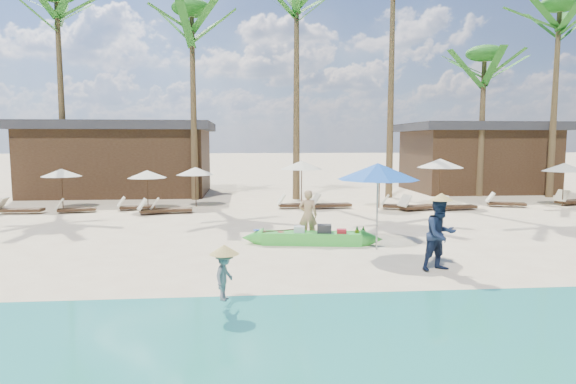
{
  "coord_description": "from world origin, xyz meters",
  "views": [
    {
      "loc": [
        -0.59,
        -12.05,
        3.14
      ],
      "look_at": [
        0.64,
        2.0,
        1.66
      ],
      "focal_mm": 30.0,
      "sensor_mm": 36.0,
      "label": 1
    }
  ],
  "objects": [
    {
      "name": "palm_2",
      "position": [
        -10.45,
        15.08,
        9.18
      ],
      "size": [
        2.08,
        2.08,
        11.33
      ],
      "color": "brown",
      "rests_on": "ground"
    },
    {
      "name": "pavilion_west",
      "position": [
        -8.0,
        17.5,
        2.19
      ],
      "size": [
        10.8,
        6.6,
        4.3
      ],
      "color": "#3A2817",
      "rests_on": "ground"
    },
    {
      "name": "vendor_yellow",
      "position": [
        -1.01,
        -3.22,
        0.65
      ],
      "size": [
        0.53,
        0.69,
        0.94
      ],
      "primitive_type": "imported",
      "rotation": [
        0.0,
        0.0,
        1.23
      ],
      "color": "gray",
      "rests_on": "ground"
    },
    {
      "name": "lounger_3_left",
      "position": [
        -10.54,
        9.69,
        0.22
      ],
      "size": [
        1.93,
        0.65,
        0.65
      ],
      "rotation": [
        0.0,
        0.0,
        -0.03
      ],
      "color": "#3A2817",
      "rests_on": "ground"
    },
    {
      "name": "palm_6",
      "position": [
        12.84,
        14.52,
        7.05
      ],
      "size": [
        2.08,
        2.08,
        8.51
      ],
      "color": "brown",
      "rests_on": "ground"
    },
    {
      "name": "wet_sand_strip",
      "position": [
        0.0,
        -5.0,
        0.0
      ],
      "size": [
        240.0,
        4.5,
        0.01
      ],
      "primitive_type": "cube",
      "color": "tan",
      "rests_on": "ground"
    },
    {
      "name": "lounger_7_left",
      "position": [
        6.46,
        9.55,
        0.2
      ],
      "size": [
        1.86,
        1.05,
        0.6
      ],
      "rotation": [
        0.0,
        0.0,
        -0.3
      ],
      "color": "#3A2817",
      "rests_on": "ground"
    },
    {
      "name": "lounger_3_right",
      "position": [
        -8.2,
        9.77,
        0.19
      ],
      "size": [
        1.73,
        0.87,
        0.56
      ],
      "rotation": [
        0.0,
        0.0,
        0.23
      ],
      "color": "#3A2817",
      "rests_on": "ground"
    },
    {
      "name": "palm_7",
      "position": [
        16.57,
        13.68,
        8.99
      ],
      "size": [
        2.08,
        2.08,
        11.08
      ],
      "color": "brown",
      "rests_on": "ground"
    },
    {
      "name": "palm_3",
      "position": [
        -3.36,
        14.27,
        8.58
      ],
      "size": [
        2.08,
        2.08,
        10.52
      ],
      "color": "brown",
      "rests_on": "ground"
    },
    {
      "name": "lounger_9_right",
      "position": [
        15.52,
        10.35,
        0.23
      ],
      "size": [
        2.09,
        1.22,
        0.68
      ],
      "rotation": [
        0.0,
        0.0,
        0.33
      ],
      "color": "#3A2817",
      "rests_on": "ground"
    },
    {
      "name": "lounger_6_right",
      "position": [
        3.29,
        10.12,
        0.22
      ],
      "size": [
        1.99,
        0.88,
        0.65
      ],
      "rotation": [
        0.0,
        0.0,
        0.16
      ],
      "color": "#3A2817",
      "rests_on": "ground"
    },
    {
      "name": "lounger_4_left",
      "position": [
        -5.72,
        10.41,
        0.19
      ],
      "size": [
        1.73,
        0.98,
        0.56
      ],
      "rotation": [
        0.0,
        0.0,
        0.31
      ],
      "color": "#3A2817",
      "rests_on": "ground"
    },
    {
      "name": "vendor_green",
      "position": [
        4.11,
        -0.9,
        0.89
      ],
      "size": [
        1.03,
        0.9,
        1.79
      ],
      "primitive_type": "imported",
      "rotation": [
        0.0,
        0.0,
        0.29
      ],
      "color": "#16223D",
      "rests_on": "ground"
    },
    {
      "name": "palm_5",
      "position": [
        7.45,
        14.38,
        10.82
      ],
      "size": [
        2.08,
        2.08,
        13.6
      ],
      "color": "brown",
      "rests_on": "ground"
    },
    {
      "name": "lounger_7_right",
      "position": [
        7.16,
        9.11,
        0.22
      ],
      "size": [
        2.04,
        1.19,
        0.66
      ],
      "rotation": [
        0.0,
        0.0,
        0.33
      ],
      "color": "#3A2817",
      "rests_on": "ground"
    },
    {
      "name": "lounger_6_left",
      "position": [
        1.66,
        10.37,
        0.2
      ],
      "size": [
        1.83,
        0.74,
        0.6
      ],
      "rotation": [
        0.0,
        0.0,
        0.11
      ],
      "color": "#3A2817",
      "rests_on": "ground"
    },
    {
      "name": "lounger_9_left",
      "position": [
        11.82,
        10.01,
        0.2
      ],
      "size": [
        1.87,
        1.05,
        0.61
      ],
      "rotation": [
        0.0,
        0.0,
        -0.29
      ],
      "color": "#3A2817",
      "rests_on": "ground"
    },
    {
      "name": "tourist",
      "position": [
        1.36,
        2.97,
        0.81
      ],
      "size": [
        0.66,
        0.51,
        1.63
      ],
      "primitive_type": "imported",
      "rotation": [
        0.0,
        0.0,
        2.93
      ],
      "color": "tan",
      "rests_on": "ground"
    },
    {
      "name": "resort_parasol_3",
      "position": [
        -9.21,
        11.25,
        1.69
      ],
      "size": [
        1.82,
        1.82,
        1.87
      ],
      "color": "#3A2817",
      "rests_on": "ground"
    },
    {
      "name": "pavilion_east",
      "position": [
        14.0,
        17.5,
        2.2
      ],
      "size": [
        8.8,
        6.6,
        4.3
      ],
      "color": "#3A2817",
      "rests_on": "ground"
    },
    {
      "name": "resort_parasol_9",
      "position": [
        14.76,
        9.92,
        1.9
      ],
      "size": [
        2.05,
        2.05,
        2.11
      ],
      "color": "#3A2817",
      "rests_on": "ground"
    },
    {
      "name": "palm_4",
      "position": [
        2.15,
        14.01,
        9.45
      ],
      "size": [
        2.08,
        2.08,
        11.7
      ],
      "color": "brown",
      "rests_on": "ground"
    },
    {
      "name": "blue_umbrella",
      "position": [
        3.19,
        1.48,
        2.28
      ],
      "size": [
        2.35,
        2.35,
        2.53
      ],
      "color": "#99999E",
      "rests_on": "ground"
    },
    {
      "name": "resort_parasol_8",
      "position": [
        8.91,
        10.78,
        2.08
      ],
      "size": [
        2.24,
        2.24,
        2.31
      ],
      "color": "#3A2817",
      "rests_on": "ground"
    },
    {
      "name": "resort_parasol_4",
      "position": [
        -5.13,
        10.51,
        1.65
      ],
      "size": [
        1.77,
        1.77,
        1.83
      ],
      "color": "#3A2817",
      "rests_on": "ground"
    },
    {
      "name": "resort_parasol_7",
      "position": [
        5.69,
        10.11,
        1.83
      ],
      "size": [
        1.97,
        1.97,
        2.03
      ],
      "color": "#3A2817",
      "rests_on": "ground"
    },
    {
      "name": "ground",
      "position": [
        0.0,
        0.0,
        0.0
      ],
      "size": [
        240.0,
        240.0,
        0.0
      ],
      "primitive_type": "plane",
      "color": "beige",
      "rests_on": "ground"
    },
    {
      "name": "lounger_4_right",
      "position": [
        -3.96,
        9.21,
        0.2
      ],
      "size": [
        1.83,
        0.7,
        0.61
      ],
      "rotation": [
        0.0,
        0.0,
        0.08
      ],
      "color": "#3A2817",
      "rests_on": "ground"
    },
    {
      "name": "resort_parasol_6",
      "position": [
        2.15,
        11.57,
        1.99
      ],
      "size": [
        2.14,
        2.14,
        2.2
      ],
      "color": "#3A2817",
      "rests_on": "ground"
    },
    {
      "name": "resort_parasol_5",
      "position": [
        -3.02,
        11.37,
        1.73
      ],
      "size": [
        1.86,
        1.86,
        1.92
      ],
      "color": "#3A2817",
      "rests_on": "ground"
    },
    {
      "name": "lounger_5_left",
      "position": [
        -4.45,
        9.04,
        0.21
      ],
      "size": [
        1.92,
        1.13,
        0.62
      ],
      "rotation": [
        0.0,
        0.0,
        0.33
      ],
      "color": "#3A2817",
      "rests_on": "ground"
    },
    {
      "name": "lounger_8_left",
      "position": [
        8.96,
        9.08,
        0.2
      ],
      "size": [
        1.86,
        0.78,
        0.61
      ],
      "rotation": [
        0.0,
        0.0,
        0.13
      ],
      "color": "#3A2817",
      "rests_on": "ground"
    },
    {
      "name": "green_canoe",
      "position": [
        1.4,
        2.34,
        0.21
      ],
      "size": [
        4.83,
        1.07,
        0.62
      ],
      "rotation": [
        0.0,
        0.0,
        -0.15
      ],
      "color": "green",
      "rests_on": "ground"
    }
  ]
}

